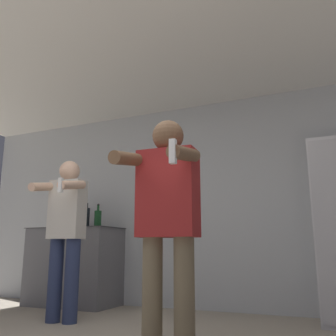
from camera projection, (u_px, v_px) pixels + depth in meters
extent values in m
cube|color=#B2B7BC|center=(207.00, 202.00, 4.65)|extent=(7.00, 0.06, 2.55)
cube|color=silver|center=(158.00, 52.00, 3.63)|extent=(7.00, 3.37, 0.05)
cube|color=slate|center=(74.00, 267.00, 4.85)|extent=(1.15, 0.61, 0.97)
cube|color=#38383A|center=(76.00, 228.00, 4.95)|extent=(1.18, 0.64, 0.01)
cylinder|color=#563314|center=(52.00, 221.00, 5.10)|extent=(0.06, 0.06, 0.22)
cylinder|color=#563314|center=(52.00, 210.00, 5.13)|extent=(0.03, 0.03, 0.07)
sphere|color=black|center=(53.00, 208.00, 5.14)|extent=(0.03, 0.03, 0.03)
cylinder|color=black|center=(86.00, 218.00, 4.88)|extent=(0.08, 0.08, 0.25)
cylinder|color=black|center=(87.00, 205.00, 4.91)|extent=(0.03, 0.03, 0.07)
sphere|color=silver|center=(87.00, 203.00, 4.92)|extent=(0.03, 0.03, 0.03)
cylinder|color=#563314|center=(79.00, 219.00, 4.92)|extent=(0.07, 0.07, 0.24)
cylinder|color=#563314|center=(80.00, 207.00, 4.96)|extent=(0.02, 0.02, 0.07)
sphere|color=maroon|center=(80.00, 204.00, 4.96)|extent=(0.03, 0.03, 0.03)
cylinder|color=#194723|center=(98.00, 219.00, 4.81)|extent=(0.09, 0.09, 0.21)
cylinder|color=#194723|center=(98.00, 208.00, 4.84)|extent=(0.03, 0.03, 0.08)
sphere|color=black|center=(98.00, 205.00, 4.84)|extent=(0.03, 0.03, 0.03)
cylinder|color=maroon|center=(72.00, 219.00, 4.97)|extent=(0.07, 0.07, 0.23)
cylinder|color=maroon|center=(73.00, 208.00, 5.00)|extent=(0.03, 0.03, 0.06)
sphere|color=black|center=(73.00, 206.00, 5.01)|extent=(0.03, 0.03, 0.03)
cylinder|color=#75664C|center=(152.00, 299.00, 2.38)|extent=(0.13, 0.13, 0.77)
cylinder|color=#75664C|center=(184.00, 301.00, 2.30)|extent=(0.13, 0.13, 0.77)
cube|color=maroon|center=(168.00, 193.00, 2.49)|extent=(0.40, 0.22, 0.58)
sphere|color=brown|center=(168.00, 136.00, 2.57)|extent=(0.22, 0.22, 0.22)
cylinder|color=brown|center=(130.00, 159.00, 2.41)|extent=(0.10, 0.43, 0.16)
cylinder|color=brown|center=(184.00, 154.00, 2.28)|extent=(0.10, 0.43, 0.16)
cube|color=white|center=(173.00, 151.00, 2.09)|extent=(0.04, 0.04, 0.14)
cylinder|color=navy|center=(55.00, 280.00, 3.75)|extent=(0.14, 0.14, 0.80)
cylinder|color=navy|center=(72.00, 280.00, 3.69)|extent=(0.14, 0.14, 0.80)
cube|color=beige|center=(67.00, 209.00, 3.87)|extent=(0.36, 0.23, 0.60)
sphere|color=beige|center=(70.00, 171.00, 3.96)|extent=(0.21, 0.21, 0.21)
cylinder|color=beige|center=(44.00, 187.00, 3.79)|extent=(0.12, 0.40, 0.15)
cylinder|color=beige|center=(72.00, 185.00, 3.69)|extent=(0.12, 0.40, 0.15)
cube|color=white|center=(61.00, 185.00, 3.50)|extent=(0.04, 0.04, 0.14)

